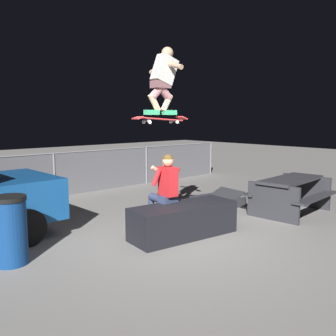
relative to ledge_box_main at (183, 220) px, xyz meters
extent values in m
plane|color=slate|center=(-0.22, -0.16, -0.28)|extent=(40.00, 40.00, 0.00)
cube|color=black|center=(0.00, 0.00, 0.00)|extent=(1.94, 0.91, 0.56)
cube|color=#2D3856|center=(-0.08, 0.30, 0.34)|extent=(0.32, 0.20, 0.12)
cube|color=red|center=(-0.08, 0.30, 0.65)|extent=(0.24, 0.36, 0.50)
sphere|color=tan|center=(-0.08, 0.30, 1.00)|extent=(0.20, 0.20, 0.20)
sphere|color=#553E19|center=(-0.08, 0.30, 1.02)|extent=(0.19, 0.19, 0.19)
cylinder|color=red|center=(-0.27, 0.38, 0.72)|extent=(0.20, 0.10, 0.29)
cylinder|color=tan|center=(-0.18, 0.47, 0.82)|extent=(0.24, 0.10, 0.19)
cylinder|color=red|center=(0.12, 0.33, 0.72)|extent=(0.20, 0.10, 0.29)
cylinder|color=tan|center=(0.06, 0.44, 0.82)|extent=(0.24, 0.10, 0.19)
cylinder|color=#2D3856|center=(-0.15, 0.51, 0.32)|extent=(0.19, 0.41, 0.14)
cylinder|color=#2D3856|center=(-0.12, 0.71, 0.02)|extent=(0.11, 0.11, 0.52)
cube|color=black|center=(-0.11, 0.76, -0.24)|extent=(0.13, 0.27, 0.08)
cylinder|color=#2D3856|center=(0.03, 0.49, 0.32)|extent=(0.19, 0.41, 0.14)
cylinder|color=#2D3856|center=(0.06, 0.68, 0.02)|extent=(0.11, 0.11, 0.52)
cube|color=black|center=(0.06, 0.73, -0.24)|extent=(0.13, 0.27, 0.08)
cube|color=#B72D2D|center=(-0.18, 0.37, 1.71)|extent=(0.82, 0.28, 0.07)
cube|color=#B72D2D|center=(0.27, 0.33, 1.73)|extent=(0.14, 0.21, 0.06)
cube|color=#B72D2D|center=(-0.63, 0.42, 1.73)|extent=(0.14, 0.21, 0.05)
cube|color=#99999E|center=(0.10, 0.34, 1.69)|extent=(0.08, 0.17, 0.03)
cylinder|color=white|center=(0.11, 0.43, 1.66)|extent=(0.06, 0.04, 0.05)
cylinder|color=white|center=(0.09, 0.26, 1.66)|extent=(0.06, 0.04, 0.05)
cube|color=#99999E|center=(-0.46, 0.40, 1.69)|extent=(0.08, 0.17, 0.03)
cylinder|color=white|center=(-0.45, 0.49, 1.66)|extent=(0.06, 0.04, 0.05)
cylinder|color=white|center=(-0.47, 0.32, 1.66)|extent=(0.06, 0.04, 0.05)
cube|color=#2D9E66|center=(0.00, 0.36, 1.82)|extent=(0.27, 0.13, 0.08)
cube|color=#2D9E66|center=(-0.36, 0.39, 1.82)|extent=(0.27, 0.13, 0.08)
cylinder|color=tan|center=(-0.06, 0.36, 1.98)|extent=(0.25, 0.12, 0.31)
cylinder|color=#83575C|center=(-0.13, 0.37, 2.18)|extent=(0.34, 0.16, 0.33)
cylinder|color=tan|center=(-0.31, 0.39, 1.98)|extent=(0.25, 0.12, 0.31)
cylinder|color=#83575C|center=(-0.23, 0.38, 2.18)|extent=(0.34, 0.16, 0.33)
cube|color=#83575C|center=(-0.18, 0.37, 2.28)|extent=(0.32, 0.23, 0.12)
cube|color=silver|center=(-0.10, 0.37, 2.52)|extent=(0.47, 0.27, 0.52)
sphere|color=tan|center=(-0.04, 0.36, 2.80)|extent=(0.20, 0.20, 0.20)
cylinder|color=tan|center=(-0.06, 0.58, 2.58)|extent=(0.13, 0.45, 0.19)
cylinder|color=tan|center=(-0.10, 0.15, 2.58)|extent=(0.13, 0.45, 0.19)
cube|color=#28282D|center=(2.14, 1.03, -0.25)|extent=(1.11, 0.93, 0.06)
cube|color=#28282D|center=(2.14, 1.03, -0.16)|extent=(1.07, 0.93, 0.44)
cube|color=#28282D|center=(2.14, 1.43, -0.17)|extent=(0.90, 0.17, 0.21)
cube|color=#28282D|center=(2.14, 0.64, -0.17)|extent=(0.90, 0.17, 0.21)
cube|color=#28282D|center=(2.78, -0.42, 0.44)|extent=(1.74, 0.82, 0.06)
cube|color=#28282D|center=(2.74, 0.13, 0.14)|extent=(1.71, 0.36, 0.04)
cube|color=#28282D|center=(2.82, -0.97, 0.14)|extent=(1.71, 0.36, 0.04)
cube|color=#28282D|center=(3.55, -0.37, 0.08)|extent=(0.14, 1.10, 0.72)
cube|color=#28282D|center=(2.01, -0.47, 0.08)|extent=(0.14, 1.10, 0.72)
cylinder|color=navy|center=(-2.60, 0.74, 0.17)|extent=(0.44, 0.44, 0.90)
cylinder|color=black|center=(-2.60, 0.74, 0.65)|extent=(0.46, 0.46, 0.06)
cylinder|color=slate|center=(-0.22, 4.43, 0.28)|extent=(0.05, 0.05, 1.12)
cylinder|color=slate|center=(2.78, 4.43, 0.28)|extent=(0.05, 0.05, 1.12)
cylinder|color=slate|center=(5.78, 4.43, 0.28)|extent=(0.05, 0.05, 1.12)
cylinder|color=slate|center=(-0.22, 4.43, 0.85)|extent=(12.00, 0.04, 0.04)
cube|color=#59595E|center=(-0.22, 4.43, 0.28)|extent=(12.00, 0.01, 1.12)
cylinder|color=black|center=(-2.17, 1.32, 0.02)|extent=(0.60, 0.23, 0.60)
camera|label=1|loc=(-4.29, -4.31, 1.73)|focal=39.29mm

